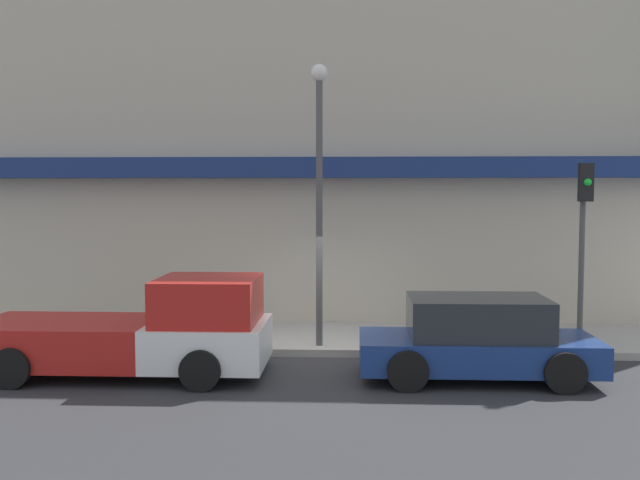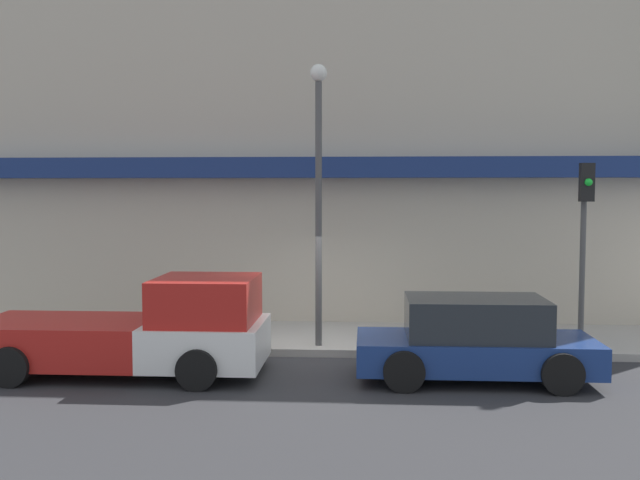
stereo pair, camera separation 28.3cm
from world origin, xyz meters
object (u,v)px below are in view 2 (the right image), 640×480
at_px(pickup_truck, 142,332).
at_px(traffic_light, 585,221).
at_px(fire_hydrant, 414,327).
at_px(street_lamp, 319,173).
at_px(parked_car, 475,340).

xyz_separation_m(pickup_truck, traffic_light, (8.78, 2.25, 2.01)).
xyz_separation_m(fire_hydrant, street_lamp, (-2.04, -0.30, 3.32)).
xyz_separation_m(parked_car, fire_hydrant, (-0.96, 2.31, -0.22)).
distance_m(pickup_truck, fire_hydrant, 5.73).
bearing_deg(street_lamp, fire_hydrant, 8.49).
xyz_separation_m(pickup_truck, fire_hydrant, (5.24, 2.31, -0.29)).
distance_m(parked_car, street_lamp, 4.75).
bearing_deg(parked_car, fire_hydrant, 112.26).
height_order(pickup_truck, parked_car, pickup_truck).
relative_size(parked_car, fire_hydrant, 6.00).
bearing_deg(parked_car, street_lamp, 145.92).
xyz_separation_m(pickup_truck, parked_car, (6.20, -0.00, -0.07)).
bearing_deg(fire_hydrant, traffic_light, -0.99).
distance_m(fire_hydrant, traffic_light, 4.22).
bearing_deg(pickup_truck, street_lamp, 29.79).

